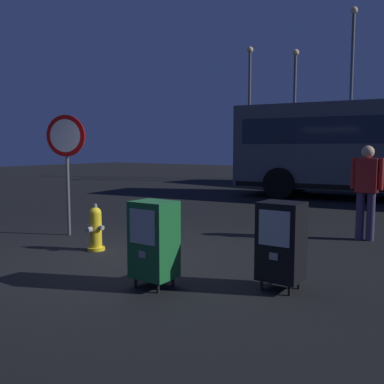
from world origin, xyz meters
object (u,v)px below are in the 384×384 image
street_light_far_left (294,105)px  newspaper_box_secondary (154,239)px  fire_hydrant (96,229)px  newspaper_box_primary (281,241)px  stop_sign (66,149)px  street_light_near_left (249,103)px  pedestrian (366,187)px  street_light_near_right (351,84)px

street_light_far_left → newspaper_box_secondary: bearing=-73.7°
fire_hydrant → newspaper_box_primary: bearing=-2.5°
stop_sign → street_light_near_left: size_ratio=0.33×
stop_sign → pedestrian: bearing=30.1°
stop_sign → street_light_far_left: bearing=95.9°
newspaper_box_secondary → street_light_near_right: street_light_near_right is taller
newspaper_box_secondary → street_light_near_left: street_light_near_left is taller
fire_hydrant → street_light_far_left: size_ratio=0.12×
fire_hydrant → street_light_near_right: (-0.23, 15.60, 4.12)m
street_light_near_right → street_light_far_left: (-2.64, 0.00, -0.77)m
stop_sign → street_light_near_right: bearing=85.9°
fire_hydrant → street_light_near_left: street_light_near_left is taller
newspaper_box_primary → street_light_near_left: size_ratio=0.15×
fire_hydrant → pedestrian: size_ratio=0.45×
fire_hydrant → street_light_far_left: 16.21m
fire_hydrant → newspaper_box_secondary: newspaper_box_secondary is taller
newspaper_box_primary → stop_sign: 4.69m
pedestrian → street_light_far_left: (-6.22, 12.35, 2.75)m
fire_hydrant → stop_sign: (-1.32, 0.55, 1.25)m
newspaper_box_secondary → street_light_near_right: size_ratio=0.13×
newspaper_box_primary → stop_sign: bearing=171.4°
newspaper_box_primary → stop_sign: size_ratio=0.46×
street_light_near_right → street_light_far_left: bearing=179.9°
street_light_far_left → street_light_near_right: bearing=-0.1°
street_light_far_left → stop_sign: bearing=-84.1°
pedestrian → street_light_near_left: street_light_near_left is taller
street_light_near_right → stop_sign: bearing=-94.1°
street_light_near_left → street_light_near_right: 5.15m
street_light_far_left → street_light_near_left: bearing=177.7°
newspaper_box_primary → pedestrian: bearing=87.5°
pedestrian → street_light_far_left: size_ratio=0.26×
street_light_near_left → newspaper_box_primary: bearing=-61.6°
pedestrian → street_light_near_right: size_ratio=0.21×
newspaper_box_secondary → pedestrian: size_ratio=0.61×
street_light_far_left → pedestrian: bearing=-63.3°
newspaper_box_primary → street_light_near_right: street_light_near_right is taller
stop_sign → newspaper_box_primary: bearing=-8.6°
newspaper_box_primary → street_light_near_right: size_ratio=0.13×
fire_hydrant → stop_sign: size_ratio=0.33×
pedestrian → street_light_far_left: street_light_far_left is taller
pedestrian → street_light_near_right: street_light_near_right is taller
fire_hydrant → street_light_near_left: bearing=108.8°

